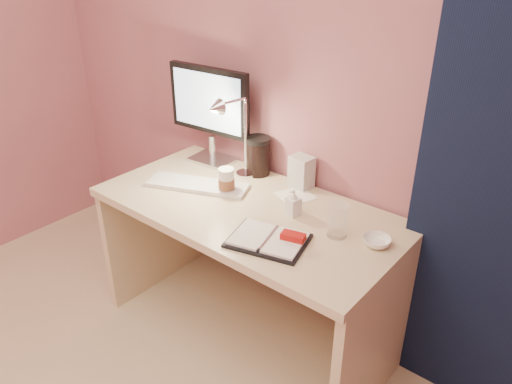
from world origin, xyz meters
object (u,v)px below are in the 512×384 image
Objects in this scene: keyboard at (198,185)px; clear_cup at (338,220)px; coffee_cup at (227,182)px; dark_jar at (258,158)px; desk_lamp at (233,132)px; monitor at (210,107)px; desk at (258,241)px; bowl at (377,242)px; product_box at (301,172)px; lotion_bottle at (293,202)px; planner at (270,240)px.

clear_cup is at bearing -19.00° from keyboard.
coffee_cup is at bearing -6.64° from keyboard.
desk_lamp is at bearing -94.96° from dark_jar.
monitor reaches higher than keyboard.
keyboard is 3.95× the size of coffee_cup.
monitor reaches higher than clear_cup.
coffee_cup is (-0.16, -0.04, 0.28)m from desk.
product_box is at bearing 156.31° from bowl.
coffee_cup reaches higher than desk.
bowl is at bearing 0.51° from desk.
product_box is (0.07, 0.23, 0.30)m from desk.
dark_jar reaches higher than desk.
desk is 0.39m from product_box.
keyboard is at bearing -133.65° from product_box.
desk is at bearing 175.93° from clear_cup.
desk_lamp reaches higher than keyboard.
clear_cup reaches higher than coffee_cup.
desk_lamp is (-0.01, -0.16, 0.18)m from dark_jar.
desk is at bearing 178.22° from lotion_bottle.
keyboard is at bearing -163.64° from coffee_cup.
coffee_cup is 0.79× the size of product_box.
dark_jar is at bearing 164.77° from bowl.
planner is at bearing -62.05° from product_box.
bowl is at bearing -16.95° from product_box.
monitor is at bearing 164.17° from lotion_bottle.
lotion_bottle is 0.44m from dark_jar.
monitor reaches higher than lotion_bottle.
monitor is 0.58m from product_box.
product_box reaches higher than planner.
monitor reaches higher than dark_jar.
planner is 0.63m from dark_jar.
bowl is (0.90, 0.09, 0.01)m from keyboard.
planner is 0.41m from bowl.
clear_cup reaches higher than desk.
desk is at bearing -5.93° from desk_lamp.
keyboard is 2.80× the size of dark_jar.
bowl is at bearing -17.41° from keyboard.
product_box reaches higher than coffee_cup.
product_box reaches higher than bowl.
lotion_bottle is at bearing -30.31° from dark_jar.
coffee_cup is (-0.42, 0.20, 0.05)m from planner.
desk is 12.76× the size of bowl.
clear_cup is 0.24m from lotion_bottle.
monitor is (-0.46, 0.18, 0.53)m from desk.
product_box is (-0.36, 0.26, 0.01)m from clear_cup.
product_box reaches higher than keyboard.
planner is 0.28m from clear_cup.
planner is 2.43× the size of clear_cup.
desk_lamp is at bearing 110.24° from coffee_cup.
monitor is 4.59× the size of bowl.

